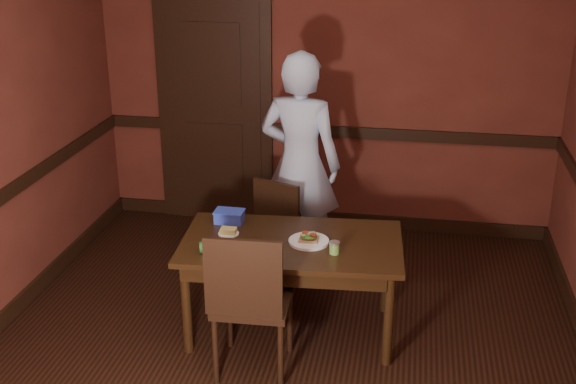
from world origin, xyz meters
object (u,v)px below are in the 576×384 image
(sauce_jar, at_px, (334,248))
(cheese_saucer, at_px, (229,232))
(food_tub, at_px, (229,216))
(chair_far, at_px, (280,243))
(sandwich_plate, at_px, (309,240))
(chair_near, at_px, (253,298))
(person, at_px, (300,164))
(dining_table, at_px, (292,286))

(sauce_jar, bearing_deg, cheese_saucer, 167.36)
(food_tub, bearing_deg, cheese_saucer, -76.92)
(chair_far, relative_size, food_tub, 4.04)
(sandwich_plate, relative_size, cheese_saucer, 1.89)
(chair_far, bearing_deg, sauce_jar, -33.42)
(chair_near, height_order, food_tub, chair_near)
(sauce_jar, height_order, cheese_saucer, sauce_jar)
(cheese_saucer, bearing_deg, sauce_jar, -12.64)
(person, xyz_separation_m, sandwich_plate, (0.21, -0.96, -0.18))
(dining_table, height_order, chair_near, chair_near)
(person, bearing_deg, dining_table, 106.00)
(cheese_saucer, xyz_separation_m, food_tub, (-0.04, 0.20, 0.03))
(chair_far, height_order, person, person)
(cheese_saucer, bearing_deg, sandwich_plate, -3.59)
(chair_far, height_order, sandwich_plate, chair_far)
(sauce_jar, distance_m, food_tub, 0.86)
(chair_near, bearing_deg, chair_far, -91.34)
(chair_far, distance_m, food_tub, 0.52)
(dining_table, bearing_deg, person, 91.86)
(person, xyz_separation_m, cheese_saucer, (-0.34, -0.93, -0.19))
(person, distance_m, sauce_jar, 1.17)
(chair_near, relative_size, cheese_saucer, 7.00)
(dining_table, xyz_separation_m, sauce_jar, (0.30, -0.14, 0.38))
(chair_far, distance_m, cheese_saucer, 0.62)
(person, bearing_deg, chair_far, 90.58)
(food_tub, bearing_deg, sauce_jar, -24.32)
(cheese_saucer, height_order, food_tub, food_tub)
(chair_near, relative_size, food_tub, 4.80)
(food_tub, bearing_deg, chair_near, -64.43)
(chair_near, bearing_deg, sandwich_plate, -123.26)
(chair_far, height_order, sauce_jar, chair_far)
(chair_far, relative_size, cheese_saucer, 5.90)
(chair_near, distance_m, sandwich_plate, 0.57)
(chair_near, xyz_separation_m, sauce_jar, (0.46, 0.33, 0.23))
(person, relative_size, food_tub, 8.59)
(sauce_jar, bearing_deg, food_tub, 155.07)
(person, height_order, food_tub, person)
(chair_far, bearing_deg, person, 100.68)
(sandwich_plate, distance_m, sauce_jar, 0.23)
(chair_near, xyz_separation_m, sandwich_plate, (0.28, 0.46, 0.21))
(chair_near, relative_size, sauce_jar, 12.18)
(dining_table, bearing_deg, sandwich_plate, -5.92)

